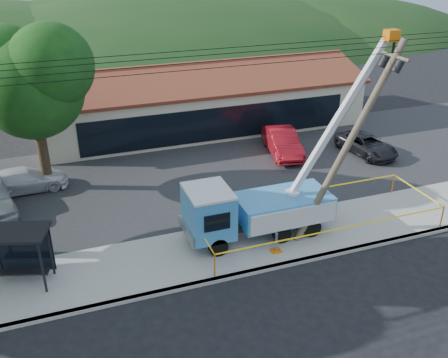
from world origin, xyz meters
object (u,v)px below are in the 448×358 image
Objects in this scene: bus_shelter at (17,243)px; car_red at (282,155)px; utility_truck at (255,207)px; leaning_pole at (353,135)px; car_white at (27,192)px; car_dark at (365,155)px.

car_red is at bearing 45.91° from bus_shelter.
bus_shelter is at bearing -179.74° from utility_truck.
car_white is (-13.83, 9.42, -4.90)m from leaning_pole.
car_red is 1.09× the size of car_dark.
bus_shelter is at bearing 175.80° from car_white.
bus_shelter is 0.65× the size of car_dark.
car_dark is (20.31, 6.50, -1.90)m from bus_shelter.
car_red is (5.42, 8.25, -1.61)m from utility_truck.
bus_shelter reaches higher than car_dark.
leaning_pole is at bearing -14.66° from utility_truck.
leaning_pole is at bearing -127.85° from car_white.
car_red is at bearing 81.34° from leaning_pole.
car_red is at bearing -94.04° from car_white.
car_red is 1.07× the size of car_white.
car_white is at bearing 139.56° from utility_truck.
bus_shelter reaches higher than car_white.
car_red is (15.33, 8.30, -1.90)m from bus_shelter.
utility_truck reaches higher than car_dark.
utility_truck reaches higher than leaning_pole.
bus_shelter is 0.64× the size of car_white.
utility_truck is 2.17× the size of car_dark.
bus_shelter is 0.60× the size of car_red.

